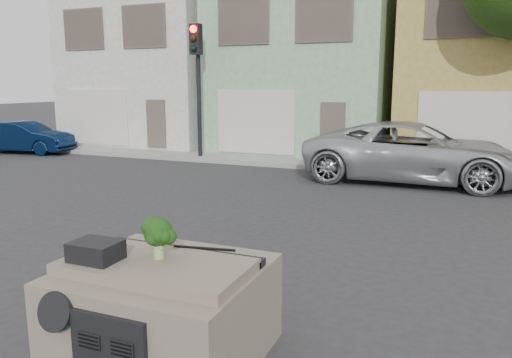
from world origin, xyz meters
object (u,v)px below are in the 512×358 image
Objects in this scene: navy_sedan at (27,153)px; silver_pickup at (412,182)px; broccoli at (158,238)px; traffic_signal at (198,93)px.

silver_pickup reaches higher than navy_sedan.
silver_pickup is 14.45× the size of broccoli.
broccoli is at bearing -139.13° from navy_sedan.
traffic_signal reaches higher than silver_pickup.
navy_sedan is 0.79× the size of traffic_signal.
traffic_signal is at bearing 117.31° from broccoli.
broccoli is (-1.54, -11.21, 1.34)m from silver_pickup.
traffic_signal is at bearing 81.17° from silver_pickup.
silver_pickup is 11.40m from broccoli.
silver_pickup is 1.26× the size of traffic_signal.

